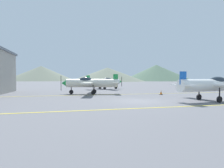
% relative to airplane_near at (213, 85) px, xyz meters
% --- Properties ---
extents(ground_plane, '(400.00, 400.00, 0.00)m').
position_rel_airplane_near_xyz_m(ground_plane, '(-6.26, 1.36, -1.42)').
color(ground_plane, slate).
extents(apron_line_near, '(80.00, 0.16, 0.01)m').
position_rel_airplane_near_xyz_m(apron_line_near, '(-6.26, -2.23, -1.41)').
color(apron_line_near, yellow).
rests_on(apron_line_near, ground_plane).
extents(apron_line_far, '(80.00, 0.16, 0.01)m').
position_rel_airplane_near_xyz_m(apron_line_far, '(-6.26, 8.40, -1.41)').
color(apron_line_far, yellow).
rests_on(apron_line_far, ground_plane).
extents(airplane_near, '(7.33, 8.41, 2.51)m').
position_rel_airplane_near_xyz_m(airplane_near, '(0.00, 0.00, 0.00)').
color(airplane_near, white).
rests_on(airplane_near, ground_plane).
extents(airplane_mid, '(7.36, 8.38, 2.51)m').
position_rel_airplane_near_xyz_m(airplane_mid, '(-9.40, 9.92, 0.00)').
color(airplane_mid, silver).
rests_on(airplane_mid, ground_plane).
extents(airplane_far, '(7.36, 8.35, 2.51)m').
position_rel_airplane_near_xyz_m(airplane_far, '(-5.48, 20.08, 0.00)').
color(airplane_far, white).
rests_on(airplane_far, ground_plane).
extents(traffic_cone_front, '(0.36, 0.36, 0.59)m').
position_rel_airplane_near_xyz_m(traffic_cone_front, '(-1.12, 6.97, -1.13)').
color(traffic_cone_front, black).
rests_on(traffic_cone_front, ground_plane).
extents(hill_centerleft, '(58.05, 58.05, 12.86)m').
position_rel_airplane_near_xyz_m(hill_centerleft, '(-33.60, 155.75, 5.01)').
color(hill_centerleft, slate).
rests_on(hill_centerleft, ground_plane).
extents(hill_centerright, '(53.89, 53.89, 9.98)m').
position_rel_airplane_near_xyz_m(hill_centerright, '(16.36, 117.87, 3.57)').
color(hill_centerright, slate).
rests_on(hill_centerright, ground_plane).
extents(hill_right, '(60.50, 60.50, 13.91)m').
position_rel_airplane_near_xyz_m(hill_right, '(62.78, 133.09, 5.54)').
color(hill_right, '#4C6651').
rests_on(hill_right, ground_plane).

